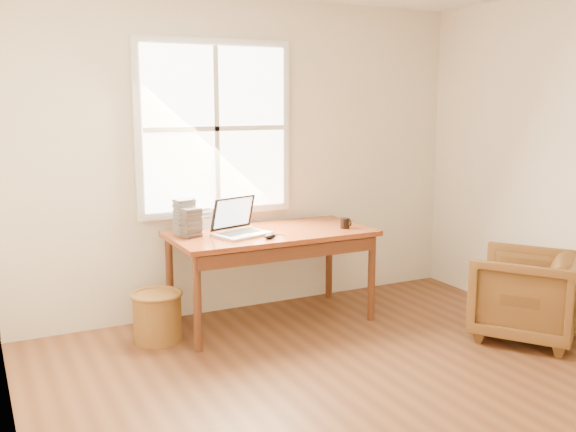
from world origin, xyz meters
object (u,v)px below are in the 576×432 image
(coffee_mug, at_px, (345,223))
(armchair, at_px, (524,295))
(cd_stack_a, at_px, (187,214))
(desk, at_px, (271,233))
(wicker_stool, at_px, (157,317))
(laptop, at_px, (242,218))

(coffee_mug, bearing_deg, armchair, -46.48)
(armchair, distance_m, cd_stack_a, 2.66)
(coffee_mug, bearing_deg, desk, 163.28)
(wicker_stool, relative_size, coffee_mug, 4.19)
(desk, xyz_separation_m, armchair, (1.55, -1.18, -0.40))
(laptop, bearing_deg, cd_stack_a, 113.36)
(coffee_mug, xyz_separation_m, cd_stack_a, (-1.18, 0.47, 0.09))
(desk, bearing_deg, cd_stack_a, 153.66)
(wicker_stool, relative_size, cd_stack_a, 1.33)
(laptop, distance_m, coffee_mug, 0.87)
(desk, xyz_separation_m, laptop, (-0.28, -0.06, 0.16))
(cd_stack_a, bearing_deg, laptop, -48.48)
(armchair, xyz_separation_m, coffee_mug, (-0.97, 1.01, 0.46))
(desk, distance_m, laptop, 0.32)
(desk, distance_m, coffee_mug, 0.61)
(desk, bearing_deg, coffee_mug, -16.48)
(coffee_mug, bearing_deg, laptop, 172.55)
(cd_stack_a, bearing_deg, desk, -26.34)
(armchair, bearing_deg, coffee_mug, -80.95)
(wicker_stool, xyz_separation_m, coffee_mug, (1.52, -0.17, 0.61))
(laptop, bearing_deg, armchair, -49.66)
(desk, height_order, laptop, laptop)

